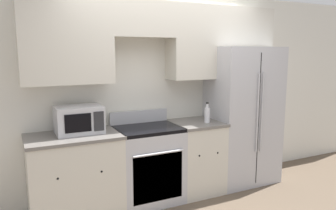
% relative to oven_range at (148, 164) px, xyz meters
% --- Properties ---
extents(ground_plane, '(12.00, 12.00, 0.00)m').
position_rel_oven_range_xyz_m(ground_plane, '(0.28, -0.31, -0.47)').
color(ground_plane, brown).
extents(wall_back, '(8.00, 0.39, 2.60)m').
position_rel_oven_range_xyz_m(wall_back, '(0.29, 0.27, 1.11)').
color(wall_back, silver).
rests_on(wall_back, ground_plane).
extents(lower_cabinets_left, '(1.01, 0.64, 0.93)m').
position_rel_oven_range_xyz_m(lower_cabinets_left, '(-0.88, 0.00, -0.00)').
color(lower_cabinets_left, beige).
rests_on(lower_cabinets_left, ground_plane).
extents(lower_cabinets_right, '(0.62, 0.64, 0.93)m').
position_rel_oven_range_xyz_m(lower_cabinets_right, '(0.68, 0.00, -0.00)').
color(lower_cabinets_right, beige).
rests_on(lower_cabinets_right, ground_plane).
extents(oven_range, '(0.77, 0.65, 1.09)m').
position_rel_oven_range_xyz_m(oven_range, '(0.00, 0.00, 0.00)').
color(oven_range, '#B7B7BC').
rests_on(oven_range, ground_plane).
extents(refrigerator, '(0.94, 0.78, 1.89)m').
position_rel_oven_range_xyz_m(refrigerator, '(1.45, 0.06, 0.48)').
color(refrigerator, '#B7B7BC').
rests_on(refrigerator, ground_plane).
extents(microwave, '(0.50, 0.39, 0.30)m').
position_rel_oven_range_xyz_m(microwave, '(-0.79, 0.08, 0.61)').
color(microwave, '#B7B7BC').
rests_on(microwave, lower_cabinets_left).
extents(bottle, '(0.07, 0.07, 0.26)m').
position_rel_oven_range_xyz_m(bottle, '(0.79, -0.10, 0.56)').
color(bottle, silver).
rests_on(bottle, lower_cabinets_right).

